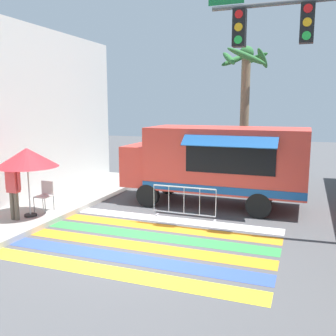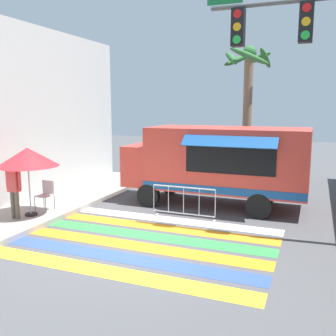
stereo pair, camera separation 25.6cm
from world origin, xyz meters
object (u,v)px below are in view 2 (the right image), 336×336
Objects in this scene: traffic_signal_pole at (308,61)px; folding_chair at (46,192)px; vendor_person at (14,186)px; barricade_front at (184,203)px; food_truck at (214,160)px; palm_tree at (247,93)px; patio_umbrella at (28,157)px.

folding_chair is (-7.45, -0.50, -3.72)m from traffic_signal_pole.
folding_chair is at bearing 95.76° from vendor_person.
folding_chair is at bearing -165.32° from barricade_front.
vendor_person is (-0.20, -1.11, 0.42)m from folding_chair.
palm_tree reaches higher than food_truck.
barricade_front is (4.20, 1.77, -1.41)m from patio_umbrella.
traffic_signal_pole reaches higher than folding_chair.
barricade_front is at bearing 42.93° from vendor_person.
traffic_signal_pole is 3.14× the size of barricade_front.
traffic_signal_pole is at bearing -8.63° from folding_chair.
traffic_signal_pole is at bearing -41.22° from food_truck.
palm_tree is (5.00, 7.47, 2.02)m from patio_umbrella.
traffic_signal_pole is 6.78× the size of folding_chair.
patio_umbrella is 1.03× the size of barricade_front.
palm_tree is (0.41, 3.76, 2.37)m from food_truck.
traffic_signal_pole is 8.49m from vendor_person.
traffic_signal_pole is 6.78m from palm_tree.
traffic_signal_pole reaches higher than patio_umbrella.
food_truck is 5.55m from folding_chair.
vendor_person reaches higher than folding_chair.
barricade_front is 6.70m from palm_tree.
vendor_person is at bearing -123.25° from palm_tree.
traffic_signal_pole reaches higher than vendor_person.
patio_umbrella is at bearing 84.06° from vendor_person.
palm_tree is at bearing 83.83° from food_truck.
folding_chair is 0.16× the size of palm_tree.
palm_tree is (4.97, 6.79, 3.22)m from folding_chair.
traffic_signal_pole is at bearing 8.97° from patio_umbrella.
food_truck is at bearing 138.78° from traffic_signal_pole.
vendor_person is at bearing -113.00° from folding_chair.
palm_tree reaches higher than patio_umbrella.
folding_chair is 0.46× the size of barricade_front.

